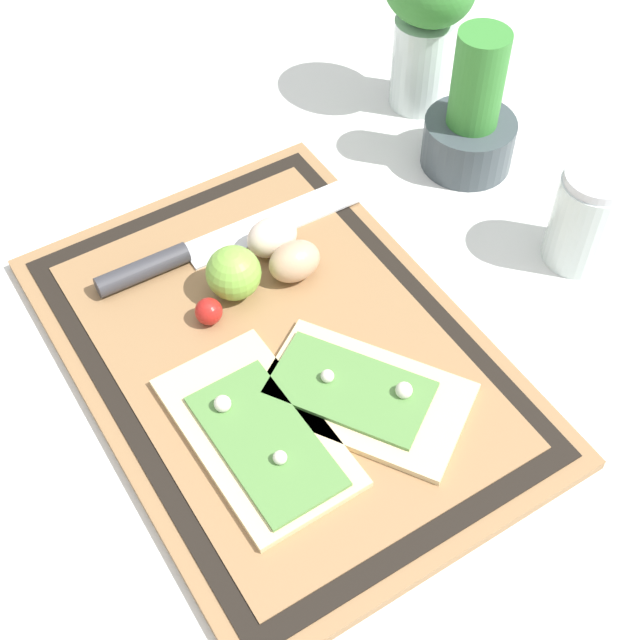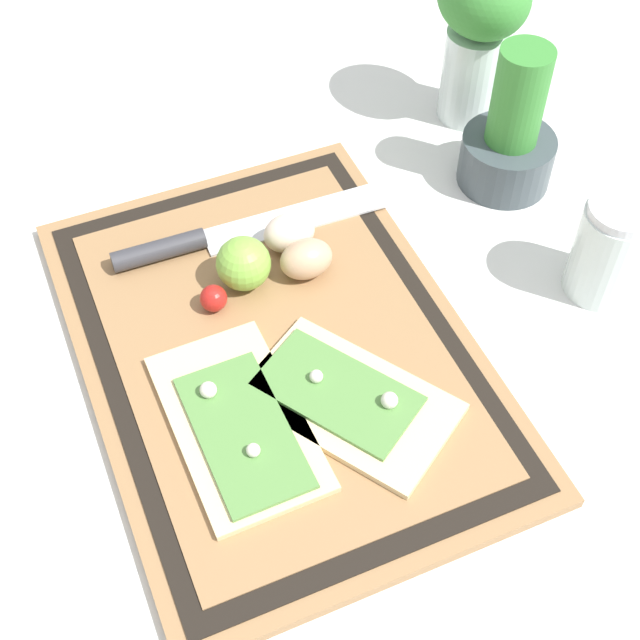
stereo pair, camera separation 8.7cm
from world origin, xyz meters
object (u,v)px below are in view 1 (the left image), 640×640
sauce_jar (585,223)px  egg_pink (272,237)px  knife (191,252)px  lime (235,272)px  herb_glass (426,13)px  herb_pot (471,121)px  pizza_slice_far (362,395)px  egg_brown (294,261)px  cherry_tomato_red (209,311)px  pizza_slice_near (258,433)px

sauce_jar → egg_pink: bearing=-120.9°
sauce_jar → knife: bearing=-119.9°
egg_pink → lime: (0.03, -0.06, 0.01)m
egg_pink → herb_glass: 0.34m
herb_pot → herb_glass: (-0.12, 0.02, 0.07)m
pizza_slice_far → egg_brown: egg_brown is taller
pizza_slice_far → cherry_tomato_red: bearing=-154.4°
herb_glass → pizza_slice_far: bearing=-42.6°
sauce_jar → pizza_slice_far: bearing=-82.6°
knife → sauce_jar: (0.21, 0.36, 0.03)m
egg_brown → herb_pot: bearing=102.3°
cherry_tomato_red → sauce_jar: (0.12, 0.38, 0.02)m
egg_pink → lime: lime is taller
pizza_slice_far → herb_pot: 0.38m
pizza_slice_near → knife: bearing=167.7°
egg_pink → sauce_jar: bearing=59.1°
lime → pizza_slice_near: bearing=-22.6°
egg_brown → sauce_jar: sauce_jar is taller
pizza_slice_far → sauce_jar: 0.31m
pizza_slice_near → knife: pizza_slice_near is taller
knife → herb_pot: 0.35m
egg_brown → pizza_slice_near: bearing=-40.7°
lime → cherry_tomato_red: (0.02, -0.04, -0.01)m
pizza_slice_far → sauce_jar: size_ratio=1.91×
cherry_tomato_red → sauce_jar: sauce_jar is taller
egg_brown → lime: size_ratio=0.99×
pizza_slice_near → egg_pink: bearing=146.5°
knife → lime: size_ratio=5.62×
pizza_slice_far → egg_brown: 0.17m
lime → herb_pot: 0.34m
egg_pink → knife: bearing=-116.1°
herb_pot → egg_brown: bearing=-77.7°
cherry_tomato_red → herb_pot: (-0.07, 0.38, 0.03)m
knife → cherry_tomato_red: 0.09m
knife → egg_pink: 0.09m
lime → cherry_tomato_red: size_ratio=2.03×
cherry_tomato_red → knife: bearing=164.4°
pizza_slice_far → egg_brown: bearing=170.6°
knife → egg_pink: size_ratio=5.65×
lime → sauce_jar: 0.37m
pizza_slice_near → sauce_jar: (-0.03, 0.41, 0.03)m
knife → egg_brown: bearing=44.6°
knife → cherry_tomato_red: (0.09, -0.02, 0.01)m
pizza_slice_near → sauce_jar: 0.41m
pizza_slice_near → egg_pink: 0.23m
pizza_slice_far → herb_glass: size_ratio=1.04×
herb_glass → pizza_slice_near: bearing=-51.7°
pizza_slice_far → herb_pot: herb_pot is taller
pizza_slice_near → cherry_tomato_red: 0.15m
pizza_slice_near → knife: 0.24m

